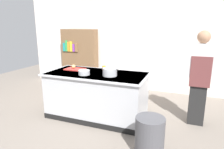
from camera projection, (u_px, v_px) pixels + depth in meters
The scene contains 11 objects.
ground_plane at pixel (97, 116), 4.03m from camera, with size 10.00×10.00×0.00m, color slate.
back_wall at pixel (128, 36), 5.57m from camera, with size 6.40×0.12×3.00m, color silver.
counter_island at pixel (97, 94), 3.91m from camera, with size 1.98×0.98×0.90m.
cutting_board at pixel (75, 69), 4.12m from camera, with size 0.40×0.28×0.02m, color red.
onion at pixel (74, 67), 4.13m from camera, with size 0.08×0.08×0.08m, color tan.
stock_pot at pixel (110, 72), 3.59m from camera, with size 0.33×0.27×0.14m.
mixing_bowl at pixel (84, 73), 3.68m from camera, with size 0.22×0.22×0.09m, color #B7BABF.
juice_cup at pixel (104, 68), 4.02m from camera, with size 0.07×0.07×0.10m, color yellow.
trash_bin at pixel (150, 136), 2.76m from camera, with size 0.41×0.41×0.57m, color #4C4C51.
person_chef at pixel (200, 76), 3.51m from camera, with size 0.38×0.25×1.72m.
bookshelf at pixel (80, 58), 5.94m from camera, with size 1.10×0.31×1.70m.
Camera 1 is at (1.62, -3.34, 1.79)m, focal length 31.48 mm.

